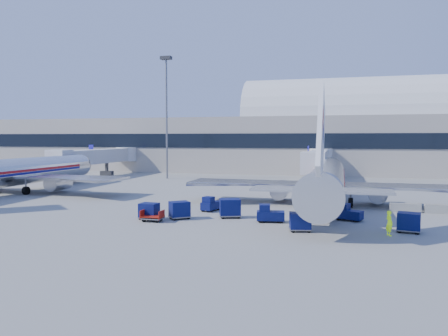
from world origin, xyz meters
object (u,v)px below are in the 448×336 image
(tug_right, at_px, (348,213))
(cart_train_b, at_px, (179,210))
(airliner_main, at_px, (327,180))
(barrier_near, at_px, (405,208))
(mast_west, at_px, (166,99))
(barrier_mid, at_px, (440,209))
(tug_lead, at_px, (269,214))
(jetbridge_near, at_px, (318,159))
(cart_solo_near, at_px, (300,221))
(cart_train_c, at_px, (149,211))
(cart_solo_far, at_px, (409,222))
(jetbridge_mid, at_px, (101,157))
(cart_open_red, at_px, (153,217))
(ramp_worker, at_px, (389,223))
(airliner_mid, at_px, (15,172))
(cart_train_a, at_px, (230,208))
(tug_left, at_px, (210,204))

(tug_right, height_order, cart_train_b, cart_train_b)
(airliner_main, height_order, barrier_near, airliner_main)
(mast_west, xyz_separation_m, barrier_near, (38.00, -28.00, -14.34))
(airliner_main, relative_size, cart_train_b, 15.93)
(tug_right, distance_m, cart_train_b, 15.72)
(barrier_mid, distance_m, tug_lead, 18.30)
(jetbridge_near, bearing_deg, cart_solo_near, -88.88)
(jetbridge_near, xyz_separation_m, cart_train_c, (-13.36, -39.39, -3.11))
(mast_west, relative_size, cart_train_b, 9.66)
(tug_right, distance_m, cart_solo_far, 6.19)
(tug_right, bearing_deg, barrier_mid, 56.28)
(jetbridge_mid, xyz_separation_m, cart_open_red, (29.37, -40.25, -3.56))
(jetbridge_mid, bearing_deg, barrier_near, -28.80)
(jetbridge_mid, bearing_deg, jetbridge_near, 0.00)
(airliner_main, distance_m, cart_train_b, 17.94)
(cart_train_b, xyz_separation_m, cart_open_red, (-1.90, -1.89, -0.51))
(barrier_near, xyz_separation_m, barrier_mid, (3.30, 0.00, 0.00))
(cart_solo_far, xyz_separation_m, ramp_worker, (-1.65, -1.62, 0.13))
(airliner_mid, distance_m, tug_lead, 39.11)
(airliner_mid, bearing_deg, tug_lead, -17.03)
(jetbridge_near, height_order, cart_open_red, jetbridge_near)
(barrier_mid, xyz_separation_m, ramp_worker, (-6.03, -11.89, 0.54))
(airliner_mid, height_order, barrier_mid, airliner_mid)
(cart_train_c, relative_size, ramp_worker, 0.92)
(cart_train_c, distance_m, cart_solo_near, 14.25)
(barrier_near, bearing_deg, airliner_mid, 177.13)
(airliner_main, relative_size, cart_train_a, 15.23)
(mast_west, relative_size, tug_right, 8.53)
(barrier_mid, relative_size, tug_lead, 1.13)
(jetbridge_mid, bearing_deg, cart_solo_far, -37.30)
(tug_right, height_order, tug_left, tug_right)
(airliner_mid, xyz_separation_m, tug_lead, (37.33, -11.43, -2.19))
(cart_train_b, relative_size, cart_solo_far, 1.14)
(mast_west, relative_size, barrier_near, 7.53)
(cart_train_a, relative_size, cart_train_b, 1.05)
(jetbridge_near, bearing_deg, cart_open_red, -107.42)
(cart_train_c, distance_m, cart_open_red, 1.22)
(cart_train_b, bearing_deg, airliner_main, 2.87)
(cart_train_b, bearing_deg, ramp_worker, -46.96)
(barrier_mid, bearing_deg, cart_train_a, -158.88)
(tug_left, xyz_separation_m, cart_open_red, (-3.43, -6.90, -0.34))
(cart_train_c, xyz_separation_m, cart_solo_near, (14.16, -1.56, 0.00))
(jetbridge_mid, distance_m, cart_open_red, 49.95)
(barrier_mid, relative_size, cart_solo_near, 1.50)
(airliner_mid, height_order, tug_lead, airliner_mid)
(airliner_main, height_order, cart_solo_near, airliner_main)
(jetbridge_mid, distance_m, tug_left, 46.88)
(airliner_mid, bearing_deg, cart_train_c, -26.51)
(jetbridge_mid, xyz_separation_m, cart_solo_near, (42.80, -40.95, -3.11))
(barrier_near, distance_m, tug_left, 20.12)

